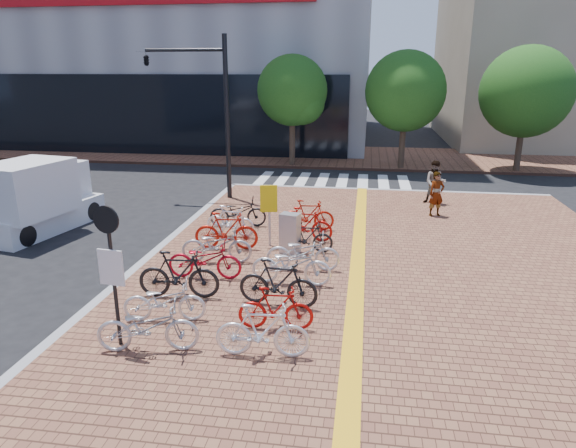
% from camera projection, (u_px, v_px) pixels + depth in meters
% --- Properties ---
extents(ground, '(120.00, 120.00, 0.00)m').
position_uv_depth(ground, '(270.00, 305.00, 12.12)').
color(ground, black).
rests_on(ground, ground).
extents(kerb_north, '(14.00, 0.25, 0.15)m').
position_uv_depth(kerb_north, '(385.00, 191.00, 23.01)').
color(kerb_north, gray).
rests_on(kerb_north, ground).
extents(far_sidewalk, '(70.00, 8.00, 0.15)m').
position_uv_depth(far_sidewalk, '(332.00, 156.00, 31.95)').
color(far_sidewalk, brown).
rests_on(far_sidewalk, ground).
extents(crosswalk, '(7.50, 4.00, 0.01)m').
position_uv_depth(crosswalk, '(332.00, 181.00, 25.28)').
color(crosswalk, silver).
rests_on(crosswalk, ground).
extents(street_trees, '(16.20, 4.60, 6.35)m').
position_uv_depth(street_trees, '(426.00, 93.00, 26.69)').
color(street_trees, '#38281E').
rests_on(street_trees, far_sidewalk).
extents(bike_0, '(2.03, 1.03, 1.02)m').
position_uv_depth(bike_0, '(148.00, 327.00, 9.76)').
color(bike_0, silver).
rests_on(bike_0, sidewalk).
extents(bike_1, '(1.84, 0.92, 0.92)m').
position_uv_depth(bike_1, '(164.00, 301.00, 10.94)').
color(bike_1, silver).
rests_on(bike_1, sidewalk).
extents(bike_2, '(1.97, 0.70, 1.16)m').
position_uv_depth(bike_2, '(179.00, 274.00, 12.03)').
color(bike_2, black).
rests_on(bike_2, sidewalk).
extents(bike_3, '(1.95, 0.77, 1.01)m').
position_uv_depth(bike_3, '(205.00, 260.00, 13.19)').
color(bike_3, '#AC0C1C').
rests_on(bike_3, sidewalk).
extents(bike_4, '(2.03, 0.92, 1.03)m').
position_uv_depth(bike_4, '(217.00, 245.00, 14.25)').
color(bike_4, '#A8A8AD').
rests_on(bike_4, sidewalk).
extents(bike_5, '(1.95, 0.73, 1.14)m').
position_uv_depth(bike_5, '(226.00, 231.00, 15.27)').
color(bike_5, '#A1160B').
rests_on(bike_5, sidewalk).
extents(bike_6, '(1.72, 0.74, 1.00)m').
position_uv_depth(bike_6, '(230.00, 221.00, 16.51)').
color(bike_6, white).
rests_on(bike_6, sidewalk).
extents(bike_7, '(2.01, 0.97, 1.01)m').
position_uv_depth(bike_7, '(238.00, 212.00, 17.51)').
color(bike_7, black).
rests_on(bike_7, sidewalk).
extents(bike_8, '(1.82, 0.62, 1.07)m').
position_uv_depth(bike_8, '(263.00, 331.00, 9.54)').
color(bike_8, white).
rests_on(bike_8, sidewalk).
extents(bike_9, '(1.60, 0.56, 0.94)m').
position_uv_depth(bike_9, '(276.00, 308.00, 10.58)').
color(bike_9, '#AA0F0C').
rests_on(bike_9, sidewalk).
extents(bike_10, '(1.90, 0.72, 1.11)m').
position_uv_depth(bike_10, '(278.00, 283.00, 11.62)').
color(bike_10, black).
rests_on(bike_10, sidewalk).
extents(bike_11, '(2.02, 0.73, 1.05)m').
position_uv_depth(bike_11, '(291.00, 264.00, 12.79)').
color(bike_11, silver).
rests_on(bike_11, sidewalk).
extents(bike_12, '(2.01, 0.84, 1.03)m').
position_uv_depth(bike_12, '(303.00, 252.00, 13.68)').
color(bike_12, silver).
rests_on(bike_12, sidewalk).
extents(bike_13, '(1.56, 0.50, 0.92)m').
position_uv_depth(bike_13, '(307.00, 237.00, 15.05)').
color(bike_13, black).
rests_on(bike_13, sidewalk).
extents(bike_14, '(1.82, 0.76, 1.06)m').
position_uv_depth(bike_14, '(305.00, 224.00, 16.08)').
color(bike_14, '#B8120D').
rests_on(bike_14, sidewalk).
extents(bike_15, '(1.78, 0.68, 1.04)m').
position_uv_depth(bike_15, '(308.00, 215.00, 17.09)').
color(bike_15, '#A4180B').
rests_on(bike_15, sidewalk).
extents(pedestrian_a, '(0.70, 0.60, 1.64)m').
position_uv_depth(pedestrian_a, '(436.00, 194.00, 18.68)').
color(pedestrian_a, gray).
rests_on(pedestrian_a, sidewalk).
extents(pedestrian_b, '(0.94, 0.80, 1.73)m').
position_uv_depth(pedestrian_b, '(435.00, 182.00, 20.36)').
color(pedestrian_b, '#4F5665').
rests_on(pedestrian_b, sidewalk).
extents(utility_box, '(0.63, 0.52, 1.20)m').
position_uv_depth(utility_box, '(290.00, 233.00, 14.97)').
color(utility_box, '#B2B2B7').
rests_on(utility_box, sidewalk).
extents(yellow_sign, '(0.51, 0.17, 1.90)m').
position_uv_depth(yellow_sign, '(269.00, 204.00, 15.34)').
color(yellow_sign, '#B7B7BC').
rests_on(yellow_sign, sidewalk).
extents(notice_sign, '(0.53, 0.15, 2.84)m').
position_uv_depth(notice_sign, '(111.00, 260.00, 9.58)').
color(notice_sign, black).
rests_on(notice_sign, sidewalk).
extents(traffic_light_pole, '(3.48, 1.34, 6.49)m').
position_uv_depth(traffic_light_pole, '(190.00, 87.00, 20.50)').
color(traffic_light_pole, black).
rests_on(traffic_light_pole, sidewalk).
extents(box_truck, '(2.62, 4.58, 2.49)m').
position_uv_depth(box_truck, '(37.00, 197.00, 17.37)').
color(box_truck, silver).
rests_on(box_truck, ground).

